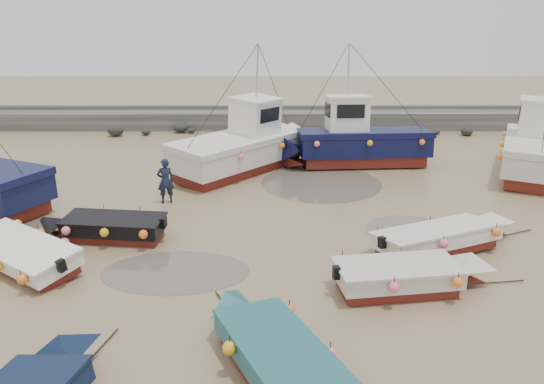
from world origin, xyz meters
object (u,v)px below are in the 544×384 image
at_px(dinghy_5, 410,273).
at_px(person, 167,202).
at_px(dinghy_0, 17,248).
at_px(dinghy_2, 271,346).
at_px(cabin_boat_3, 537,147).
at_px(dinghy_3, 446,235).
at_px(cabin_boat_2, 352,140).
at_px(dinghy_4, 104,224).
at_px(cabin_boat_1, 247,144).

height_order(dinghy_5, person, dinghy_5).
bearing_deg(dinghy_0, dinghy_5, -62.29).
xyz_separation_m(dinghy_0, dinghy_2, (7.87, -5.26, 0.01)).
bearing_deg(dinghy_2, cabin_boat_3, 25.23).
xyz_separation_m(dinghy_3, cabin_boat_2, (-1.53, 10.95, 0.81)).
bearing_deg(dinghy_4, cabin_boat_3, -58.80).
bearing_deg(cabin_boat_2, dinghy_2, 161.86).
height_order(dinghy_4, cabin_boat_1, cabin_boat_1).
distance_m(dinghy_4, dinghy_5, 10.33).
bearing_deg(dinghy_2, person, 86.58).
distance_m(dinghy_3, person, 11.28).
height_order(dinghy_0, dinghy_2, same).
xyz_separation_m(dinghy_3, cabin_boat_3, (7.41, 9.46, 0.79)).
distance_m(dinghy_2, dinghy_5, 5.21).
bearing_deg(person, dinghy_3, 133.54).
xyz_separation_m(dinghy_0, cabin_boat_1, (6.70, 11.16, 0.77)).
height_order(dinghy_4, cabin_boat_2, cabin_boat_2).
relative_size(dinghy_0, cabin_boat_3, 0.58).
relative_size(dinghy_3, cabin_boat_1, 0.67).
bearing_deg(dinghy_4, dinghy_5, -104.19).
bearing_deg(cabin_boat_1, cabin_boat_3, 36.50).
bearing_deg(cabin_boat_3, dinghy_3, -103.27).
distance_m(dinghy_5, cabin_boat_2, 13.74).
distance_m(dinghy_4, cabin_boat_3, 20.76).
bearing_deg(dinghy_5, dinghy_2, -56.44).
xyz_separation_m(dinghy_3, dinghy_4, (-11.53, 0.99, 0.02)).
bearing_deg(dinghy_0, cabin_boat_2, -9.11).
xyz_separation_m(cabin_boat_1, cabin_boat_3, (14.35, -0.71, 0.02)).
height_order(dinghy_2, cabin_boat_2, cabin_boat_2).
relative_size(dinghy_2, cabin_boat_1, 0.61).
relative_size(dinghy_0, person, 3.06).
relative_size(dinghy_2, cabin_boat_3, 0.57).
height_order(dinghy_0, cabin_boat_1, cabin_boat_1).
bearing_deg(dinghy_2, dinghy_4, 103.74).
height_order(dinghy_3, cabin_boat_3, cabin_boat_3).
bearing_deg(cabin_boat_3, dinghy_0, -128.81).
height_order(dinghy_0, cabin_boat_3, cabin_boat_3).
bearing_deg(cabin_boat_1, dinghy_3, -16.35).
bearing_deg(dinghy_3, dinghy_5, -59.40).
distance_m(cabin_boat_1, person, 6.28).
bearing_deg(cabin_boat_3, dinghy_2, -105.23).
bearing_deg(dinghy_5, dinghy_3, 137.11).
height_order(dinghy_2, dinghy_5, same).
height_order(dinghy_2, person, dinghy_2).
relative_size(cabin_boat_3, person, 5.29).
bearing_deg(dinghy_3, person, -140.74).
relative_size(dinghy_5, person, 3.00).
bearing_deg(person, dinghy_4, 49.85).
bearing_deg(dinghy_0, cabin_boat_1, 5.31).
height_order(cabin_boat_1, person, cabin_boat_1).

